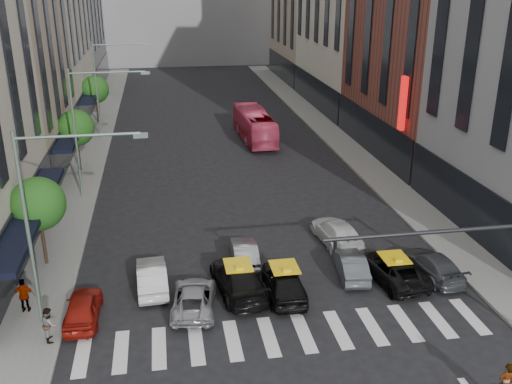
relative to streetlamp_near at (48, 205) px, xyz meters
name	(u,v)px	position (x,y,z in m)	size (l,w,h in m)	color
ground	(299,355)	(10.04, -4.00, -5.90)	(160.00, 160.00, 0.00)	black
sidewalk_left	(90,156)	(-1.46, 26.00, -5.83)	(3.00, 96.00, 0.15)	slate
sidewalk_right	(343,144)	(21.54, 26.00, -5.83)	(3.00, 96.00, 0.15)	slate
tree_near	(38,204)	(-1.76, 6.00, -2.25)	(2.88, 2.88, 4.95)	black
tree_mid	(76,128)	(-1.76, 22.00, -2.25)	(2.88, 2.88, 4.95)	black
tree_far	(95,89)	(-1.76, 38.00, -2.25)	(2.88, 2.88, 4.95)	black
streetlamp_near	(48,205)	(0.00, 0.00, 0.00)	(5.38, 0.25, 9.00)	gray
streetlamp_mid	(88,117)	(0.00, 16.00, 0.00)	(5.38, 0.25, 9.00)	gray
streetlamp_far	(106,77)	(0.00, 32.00, 0.00)	(5.38, 0.25, 9.00)	gray
traffic_signal	(496,257)	(17.74, -5.00, -1.43)	(10.10, 0.20, 6.00)	black
liberty_sign	(403,103)	(22.64, 16.00, 0.10)	(0.30, 0.70, 4.00)	red
car_red	(83,308)	(0.84, 0.22, -5.25)	(1.53, 3.81, 1.30)	maroon
car_white_front	(152,276)	(3.97, 2.58, -5.21)	(1.46, 4.19, 1.38)	silver
car_silver	(194,298)	(5.95, 0.32, -5.31)	(1.99, 4.31, 1.20)	#96979B
taxi_left	(238,279)	(8.25, 1.48, -5.15)	(2.11, 5.20, 1.51)	black
taxi_center	(284,281)	(10.46, 0.85, -5.14)	(1.81, 4.50, 1.53)	black
car_grey_mid	(351,265)	(14.34, 2.16, -5.27)	(1.35, 3.86, 1.27)	#474B50
taxi_right	(393,269)	(16.35, 1.28, -5.25)	(2.17, 4.71, 1.31)	black
car_grey_curb	(433,265)	(18.59, 1.38, -5.26)	(1.81, 4.45, 1.29)	#3E4146
car_row2_left	(244,252)	(9.01, 4.52, -5.27)	(1.33, 3.83, 1.26)	#A1A0A6
car_row2_right	(337,232)	(14.77, 6.07, -5.20)	(1.97, 4.84, 1.41)	silver
bus	(254,125)	(13.65, 29.09, -4.45)	(2.44, 10.44, 2.91)	#D63F61
rider	(508,371)	(16.70, -8.28, -4.22)	(0.63, 0.41, 1.72)	gray
pedestrian_near	(49,324)	(-0.36, -1.33, -4.97)	(0.76, 0.60, 1.57)	gray
pedestrian_far	(24,295)	(-1.87, 1.19, -4.91)	(0.99, 0.41, 1.69)	gray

